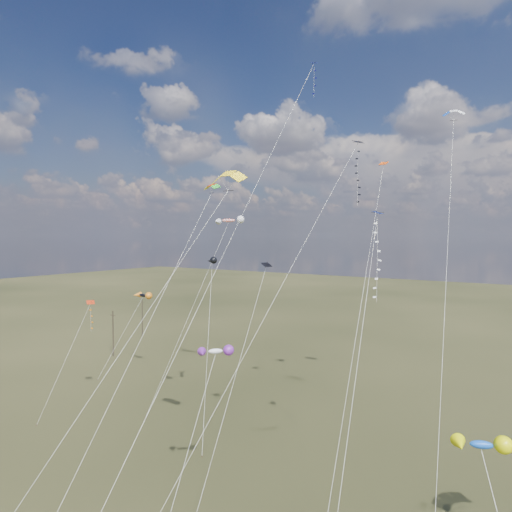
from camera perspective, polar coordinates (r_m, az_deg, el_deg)
The scene contains 16 objects.
utility_pole_near at distance 84.56m, azimuth -17.44°, elevation -9.18°, with size 1.40×0.20×8.00m.
utility_pole_far at distance 99.48m, azimuth -14.04°, elevation -7.37°, with size 1.40×0.20×8.00m.
diamond_black_high at distance 46.64m, azimuth 11.57°, elevation 8.51°, with size 6.75×24.18×30.80m.
diamond_navy_tall at distance 52.04m, azimuth 5.39°, elevation 17.81°, with size 2.82×36.49×41.26m.
diamond_black_mid at distance 41.57m, azimuth -0.68°, elevation -8.16°, with size 2.89×14.29×18.52m.
diamond_red_low at distance 60.32m, azimuth -20.21°, elevation -7.57°, with size 1.20×8.05×13.11m.
diamond_navy_right at distance 38.15m, azimuth 14.74°, elevation -1.19°, with size 3.09×16.39×23.18m.
diamond_orange_center at distance 46.50m, azimuth 14.17°, elevation 1.69°, with size 4.60×24.83×29.53m.
parafoil_yellow at distance 36.12m, azimuth -3.59°, elevation 10.13°, with size 9.72×16.44×26.71m.
parafoil_blue_white at distance 54.64m, azimuth 23.47°, elevation 16.02°, with size 5.60×28.42×34.93m.
parafoil_tricolor at distance 45.66m, azimuth -5.73°, elevation 8.48°, with size 1.89×19.34×26.62m.
novelty_black_orange at distance 72.00m, azimuth -13.98°, elevation -4.80°, with size 4.90×7.15×12.59m.
novelty_orange_black at distance 53.72m, azimuth -5.50°, elevation -0.66°, with size 7.25×10.29×18.69m.
novelty_white_purple at distance 35.13m, azimuth -5.12°, elevation -11.86°, with size 3.10×10.15×12.88m.
novelty_redwhite_stripe at distance 62.84m, azimuth -3.47°, elevation 4.40°, with size 4.09×15.14×23.81m.
novelty_blue_yellow at distance 25.06m, azimuth 26.39°, elevation -20.52°, with size 5.83×8.09×11.99m.
Camera 1 is at (26.52, -21.92, 21.18)m, focal length 32.00 mm.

